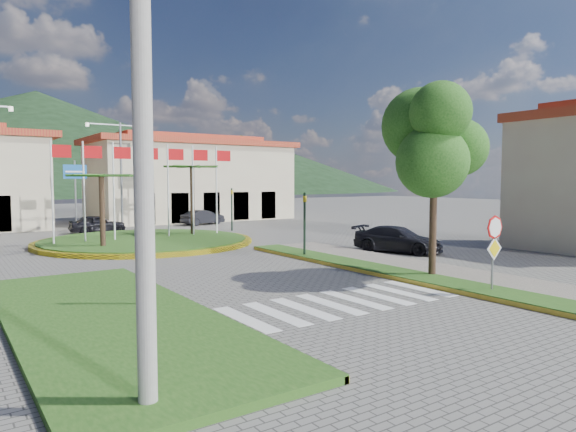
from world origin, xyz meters
TOP-DOWN VIEW (x-y plane):
  - ground at (0.00, 0.00)m, footprint 160.00×160.00m
  - sidewalk_right at (6.00, 2.00)m, footprint 4.00×28.00m
  - verge_right at (4.80, 2.00)m, footprint 1.60×28.00m
  - median_left at (-6.50, 6.00)m, footprint 5.00×14.00m
  - crosswalk at (0.00, 4.00)m, footprint 8.00×3.00m
  - roundabout_island at (0.00, 22.00)m, footprint 12.70×12.70m
  - stop_sign at (4.90, 1.96)m, footprint 0.80×0.11m
  - deciduous_tree at (5.50, 5.00)m, footprint 3.60×3.60m
  - utility_pole at (-7.50, 0.00)m, footprint 0.32×0.32m
  - traffic_light_left at (-5.20, 6.50)m, footprint 0.15×0.18m
  - traffic_light_right at (4.50, 12.00)m, footprint 0.15×0.18m
  - traffic_light_far at (8.00, 26.00)m, footprint 0.18×0.15m
  - direction_sign_west at (-2.00, 30.97)m, footprint 1.60×0.14m
  - direction_sign_east at (3.00, 30.97)m, footprint 1.60×0.14m
  - street_lamp_centre at (1.00, 30.00)m, footprint 4.80×0.16m
  - building_right at (10.00, 38.00)m, footprint 19.08×9.54m
  - hill_far_mid at (15.00, 160.00)m, footprint 180.00×180.00m
  - hill_far_east at (70.00, 135.00)m, footprint 120.00×120.00m
  - car_dark_a at (-0.77, 30.00)m, footprint 3.87×1.61m
  - car_dark_b at (8.41, 31.96)m, footprint 4.00×2.13m
  - car_side_right at (9.76, 10.85)m, footprint 3.48×5.07m

SIDE VIEW (x-z plane):
  - ground at x=0.00m, z-range 0.00..0.00m
  - crosswalk at x=0.00m, z-range 0.00..0.01m
  - sidewalk_right at x=6.00m, z-range 0.00..0.15m
  - verge_right at x=4.80m, z-range 0.00..0.18m
  - median_left at x=-6.50m, z-range 0.00..0.18m
  - roundabout_island at x=0.00m, z-range -2.82..3.18m
  - car_dark_b at x=8.41m, z-range 0.00..1.25m
  - car_dark_a at x=-0.77m, z-range 0.00..1.31m
  - car_side_right at x=9.76m, z-range 0.00..1.36m
  - stop_sign at x=4.90m, z-range 0.47..3.12m
  - traffic_light_left at x=-5.20m, z-range 0.34..3.54m
  - traffic_light_right at x=4.50m, z-range 0.34..3.54m
  - traffic_light_far at x=8.00m, z-range 0.34..3.54m
  - direction_sign_west at x=-2.00m, z-range 0.93..6.13m
  - direction_sign_east at x=3.00m, z-range 0.93..6.13m
  - building_right at x=10.00m, z-range -0.12..7.93m
  - street_lamp_centre at x=1.00m, z-range 0.50..8.50m
  - utility_pole at x=-7.50m, z-range 0.00..9.00m
  - deciduous_tree at x=5.50m, z-range 1.78..8.58m
  - hill_far_east at x=70.00m, z-range 0.00..18.00m
  - hill_far_mid at x=15.00m, z-range 0.00..30.00m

